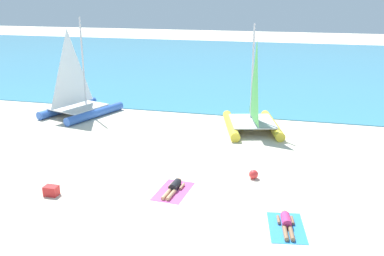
% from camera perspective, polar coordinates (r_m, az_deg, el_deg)
% --- Properties ---
extents(ground_plane, '(120.00, 120.00, 0.00)m').
position_cam_1_polar(ground_plane, '(24.33, 2.78, 0.52)').
color(ground_plane, beige).
extents(ocean_water, '(120.00, 40.00, 0.05)m').
position_cam_1_polar(ocean_water, '(45.40, 8.55, 8.36)').
color(ocean_water, teal).
rests_on(ocean_water, ground).
extents(sailboat_blue, '(4.03, 5.05, 5.74)m').
position_cam_1_polar(sailboat_blue, '(26.73, -14.67, 3.42)').
color(sailboat_blue, blue).
rests_on(sailboat_blue, ground).
extents(sailboat_yellow, '(3.77, 4.83, 5.55)m').
position_cam_1_polar(sailboat_yellow, '(23.23, 7.95, 1.67)').
color(sailboat_yellow, yellow).
rests_on(sailboat_yellow, ground).
extents(towel_left, '(1.21, 1.96, 0.01)m').
position_cam_1_polar(towel_left, '(16.31, -2.49, -8.30)').
color(towel_left, '#D84C99').
rests_on(towel_left, ground).
extents(sunbather_left, '(0.57, 1.57, 0.30)m').
position_cam_1_polar(sunbather_left, '(16.31, -2.41, -7.81)').
color(sunbather_left, black).
rests_on(sunbather_left, towel_left).
extents(towel_right, '(1.39, 2.05, 0.01)m').
position_cam_1_polar(towel_right, '(14.31, 12.33, -12.68)').
color(towel_right, '#338CD8').
rests_on(towel_right, ground).
extents(sunbather_right, '(0.65, 1.57, 0.30)m').
position_cam_1_polar(sunbather_right, '(14.31, 12.33, -12.11)').
color(sunbather_right, '#D83372').
rests_on(sunbather_right, towel_right).
extents(beach_ball, '(0.37, 0.37, 0.37)m').
position_cam_1_polar(beach_ball, '(17.44, 8.10, -6.05)').
color(beach_ball, red).
rests_on(beach_ball, ground).
extents(cooler_box, '(0.50, 0.36, 0.36)m').
position_cam_1_polar(cooler_box, '(16.74, -18.03, -7.85)').
color(cooler_box, red).
rests_on(cooler_box, ground).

